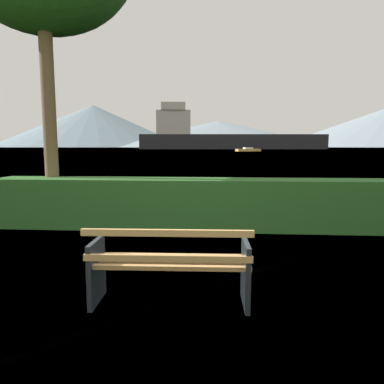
% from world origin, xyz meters
% --- Properties ---
extents(ground_plane, '(1400.00, 1400.00, 0.00)m').
position_xyz_m(ground_plane, '(0.00, 0.00, 0.00)').
color(ground_plane, olive).
extents(water_surface, '(620.00, 620.00, 0.00)m').
position_xyz_m(water_surface, '(0.00, 307.32, 0.00)').
color(water_surface, '#7A99A8').
rests_on(water_surface, ground_plane).
extents(park_bench, '(1.67, 0.62, 0.87)m').
position_xyz_m(park_bench, '(0.00, -0.06, 0.42)').
color(park_bench, tan).
rests_on(park_bench, ground_plane).
extents(hedge_row, '(8.08, 0.82, 1.00)m').
position_xyz_m(hedge_row, '(0.00, 3.53, 0.50)').
color(hedge_row, '#285B23').
rests_on(hedge_row, ground_plane).
extents(cargo_ship_large, '(99.30, 22.70, 24.07)m').
position_xyz_m(cargo_ship_large, '(0.30, 191.27, 6.73)').
color(cargo_ship_large, '#232328').
rests_on(cargo_ship_large, water_surface).
extents(fishing_boat_near, '(7.89, 4.94, 1.26)m').
position_xyz_m(fishing_boat_near, '(9.61, 108.78, 0.47)').
color(fishing_boat_near, gold).
rests_on(fishing_boat_near, water_surface).
extents(distant_hills, '(806.78, 368.60, 67.66)m').
position_xyz_m(distant_hills, '(45.98, 578.39, 29.41)').
color(distant_hills, slate).
rests_on(distant_hills, ground_plane).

